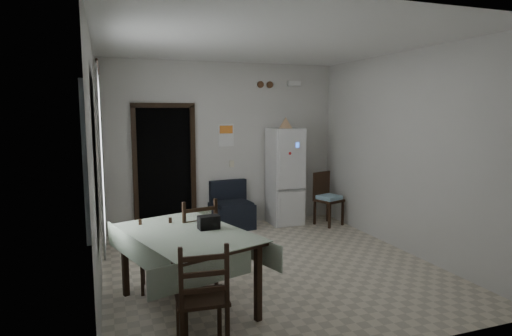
{
  "coord_description": "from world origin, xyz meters",
  "views": [
    {
      "loc": [
        -1.99,
        -5.12,
        2.05
      ],
      "look_at": [
        0.0,
        0.5,
        1.25
      ],
      "focal_mm": 30.0,
      "sensor_mm": 36.0,
      "label": 1
    }
  ],
  "objects": [
    {
      "name": "fridge",
      "position": [
        1.07,
        1.93,
        0.87
      ],
      "size": [
        0.57,
        0.57,
        1.74
      ],
      "primitive_type": null,
      "rotation": [
        0.0,
        0.0,
        0.0
      ],
      "color": "silver",
      "rests_on": "ground"
    },
    {
      "name": "black_bag",
      "position": [
        -1.0,
        -0.83,
        0.89
      ],
      "size": [
        0.23,
        0.15,
        0.14
      ],
      "primitive_type": "cube",
      "rotation": [
        0.0,
        0.0,
        0.07
      ],
      "color": "black",
      "rests_on": "dining_table"
    },
    {
      "name": "dining_chair_far_left",
      "position": [
        -1.49,
        -0.27,
        0.44
      ],
      "size": [
        0.41,
        0.41,
        0.87
      ],
      "primitive_type": null,
      "rotation": [
        0.0,
        0.0,
        3.03
      ],
      "color": "black",
      "rests_on": "ground"
    },
    {
      "name": "corner_chair",
      "position": [
        1.77,
        1.55,
        0.47
      ],
      "size": [
        0.53,
        0.53,
        0.95
      ],
      "primitive_type": null,
      "rotation": [
        0.0,
        0.0,
        0.34
      ],
      "color": "black",
      "rests_on": "ground"
    },
    {
      "name": "wall_front",
      "position": [
        0.0,
        -2.25,
        1.45
      ],
      "size": [
        4.2,
        0.02,
        2.9
      ],
      "primitive_type": null,
      "color": "beige",
      "rests_on": "ground"
    },
    {
      "name": "dining_table",
      "position": [
        -1.24,
        -0.86,
        0.41
      ],
      "size": [
        1.46,
        1.8,
        0.82
      ],
      "primitive_type": null,
      "rotation": [
        0.0,
        0.0,
        0.32
      ],
      "color": "#9EB096",
      "rests_on": "ground"
    },
    {
      "name": "wall_left",
      "position": [
        -2.1,
        0.0,
        1.45
      ],
      "size": [
        0.02,
        4.5,
        2.9
      ],
      "primitive_type": null,
      "color": "beige",
      "rests_on": "ground"
    },
    {
      "name": "vent_left",
      "position": [
        0.7,
        2.23,
        2.52
      ],
      "size": [
        0.12,
        0.03,
        0.12
      ],
      "primitive_type": "cylinder",
      "rotation": [
        1.57,
        0.0,
        0.0
      ],
      "color": "brown",
      "rests_on": "ground"
    },
    {
      "name": "tan_cone",
      "position": [
        1.03,
        1.84,
        1.84
      ],
      "size": [
        0.25,
        0.25,
        0.2
      ],
      "primitive_type": "cone",
      "rotation": [
        0.0,
        0.0,
        0.06
      ],
      "color": "tan",
      "rests_on": "fridge"
    },
    {
      "name": "curtain_rod",
      "position": [
        -2.03,
        -0.2,
        2.5
      ],
      "size": [
        0.02,
        1.6,
        0.02
      ],
      "primitive_type": "cylinder",
      "rotation": [
        1.57,
        0.0,
        0.0
      ],
      "color": "black",
      "rests_on": "ground"
    },
    {
      "name": "calendar",
      "position": [
        0.05,
        2.24,
        1.62
      ],
      "size": [
        0.28,
        0.02,
        0.4
      ],
      "primitive_type": "cube",
      "color": "white",
      "rests_on": "ground"
    },
    {
      "name": "light_switch",
      "position": [
        0.15,
        2.24,
        1.1
      ],
      "size": [
        0.08,
        0.02,
        0.12
      ],
      "primitive_type": "cube",
      "color": "beige",
      "rests_on": "ground"
    },
    {
      "name": "wall_right",
      "position": [
        2.1,
        0.0,
        1.45
      ],
      "size": [
        0.02,
        4.5,
        2.9
      ],
      "primitive_type": null,
      "color": "beige",
      "rests_on": "ground"
    },
    {
      "name": "emergency_light",
      "position": [
        1.35,
        2.21,
        2.55
      ],
      "size": [
        0.25,
        0.07,
        0.09
      ],
      "primitive_type": "cube",
      "color": "white",
      "rests_on": "ground"
    },
    {
      "name": "vent_right",
      "position": [
        0.88,
        2.23,
        2.52
      ],
      "size": [
        0.12,
        0.03,
        0.12
      ],
      "primitive_type": "cylinder",
      "rotation": [
        1.57,
        0.0,
        0.0
      ],
      "color": "brown",
      "rests_on": "ground"
    },
    {
      "name": "wall_back",
      "position": [
        0.0,
        2.25,
        1.45
      ],
      "size": [
        4.2,
        0.02,
        2.9
      ],
      "primitive_type": null,
      "color": "beige",
      "rests_on": "ground"
    },
    {
      "name": "ground",
      "position": [
        0.0,
        0.0,
        0.0
      ],
      "size": [
        4.5,
        4.5,
        0.0
      ],
      "primitive_type": "plane",
      "color": "beige",
      "rests_on": "ground"
    },
    {
      "name": "curtain",
      "position": [
        -2.04,
        -0.2,
        1.55
      ],
      "size": [
        0.02,
        1.45,
        1.85
      ],
      "primitive_type": "cube",
      "color": "silver",
      "rests_on": "ground"
    },
    {
      "name": "dining_chair_near_head",
      "position": [
        -1.28,
        -1.74,
        0.5
      ],
      "size": [
        0.46,
        0.46,
        1.0
      ],
      "primitive_type": null,
      "rotation": [
        0.0,
        0.0,
        3.07
      ],
      "color": "black",
      "rests_on": "ground"
    },
    {
      "name": "dining_chair_far_right",
      "position": [
        -1.05,
        -0.27,
        0.52
      ],
      "size": [
        0.53,
        0.53,
        1.05
      ],
      "primitive_type": null,
      "rotation": [
        0.0,
        0.0,
        3.34
      ],
      "color": "black",
      "rests_on": "ground"
    },
    {
      "name": "doorway",
      "position": [
        -1.05,
        2.45,
        1.06
      ],
      "size": [
        1.06,
        0.52,
        2.22
      ],
      "color": "black",
      "rests_on": "ground"
    },
    {
      "name": "ceiling",
      "position": [
        0.0,
        0.0,
        2.9
      ],
      "size": [
        4.2,
        4.5,
        0.02
      ],
      "primitive_type": null,
      "color": "white",
      "rests_on": "ground"
    },
    {
      "name": "calendar_image",
      "position": [
        0.05,
        2.23,
        1.72
      ],
      "size": [
        0.24,
        0.01,
        0.14
      ],
      "primitive_type": "cube",
      "color": "orange",
      "rests_on": "ground"
    },
    {
      "name": "navy_seat",
      "position": [
        0.06,
        1.93,
        0.41
      ],
      "size": [
        0.75,
        0.73,
        0.82
      ],
      "primitive_type": null,
      "rotation": [
        0.0,
        0.0,
        0.11
      ],
      "color": "black",
      "rests_on": "ground"
    },
    {
      "name": "window_recess",
      "position": [
        -2.15,
        -0.2,
        1.55
      ],
      "size": [
        0.1,
        1.2,
        1.6
      ],
      "primitive_type": "cube",
      "color": "silver",
      "rests_on": "ground"
    }
  ]
}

